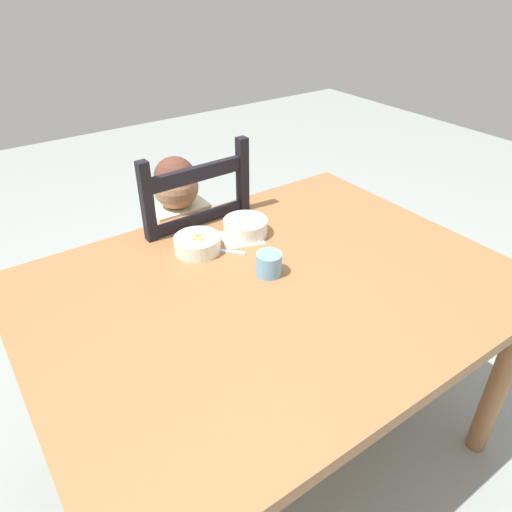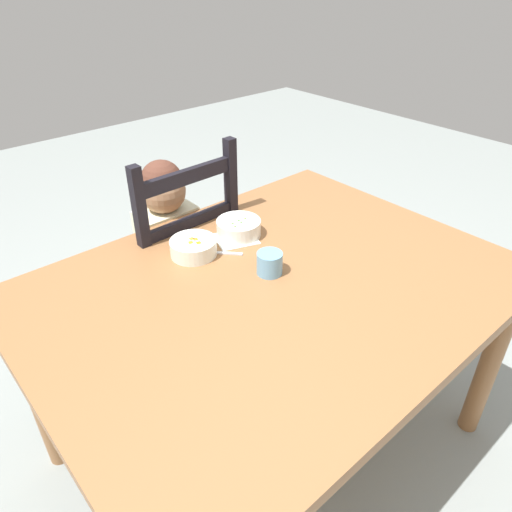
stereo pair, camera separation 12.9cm
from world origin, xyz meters
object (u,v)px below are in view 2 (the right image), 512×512
dining_chair (177,274)px  bowl_of_carrots (193,247)px  bowl_of_peas (239,227)px  child_figure (173,241)px  spoon (214,252)px  drinking_cup (270,263)px  dining_table (274,306)px

dining_chair → bowl_of_carrots: dining_chair is taller
bowl_of_peas → bowl_of_carrots: (-0.19, 0.00, -0.00)m
child_figure → bowl_of_peas: size_ratio=6.22×
spoon → drinking_cup: bearing=-73.5°
dining_chair → spoon: bearing=-97.3°
dining_chair → bowl_of_peas: bearing=-72.4°
dining_chair → bowl_of_peas: (0.09, -0.29, 0.31)m
dining_chair → spoon: 0.44m
dining_table → child_figure: (0.00, 0.58, -0.03)m
spoon → dining_chair: bearing=82.7°
bowl_of_carrots → dining_table: bearing=-72.2°
drinking_cup → dining_chair: bearing=91.8°
dining_table → dining_chair: (0.00, 0.58, -0.19)m
dining_table → bowl_of_carrots: 0.32m
spoon → drinking_cup: size_ratio=1.47×
dining_table → spoon: size_ratio=12.23×
spoon → drinking_cup: drinking_cup is taller
child_figure → drinking_cup: child_figure is taller
bowl_of_peas → dining_table: bearing=-108.9°
bowl_of_carrots → spoon: bowl_of_carrots is taller
child_figure → drinking_cup: (0.02, -0.53, 0.16)m
bowl_of_carrots → drinking_cup: (0.11, -0.24, 0.01)m
dining_chair → drinking_cup: bearing=-88.2°
bowl_of_peas → drinking_cup: 0.25m
child_figure → bowl_of_carrots: size_ratio=6.30×
bowl_of_peas → bowl_of_carrots: bowl_of_peas is taller
child_figure → bowl_of_carrots: (-0.09, -0.29, 0.15)m
dining_table → bowl_of_carrots: bowl_of_carrots is taller
bowl_of_carrots → dining_chair: bearing=71.9°
dining_table → child_figure: 0.58m
dining_table → bowl_of_peas: (0.10, 0.29, 0.12)m
dining_chair → spoon: size_ratio=8.89×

